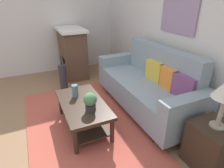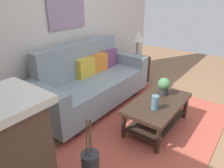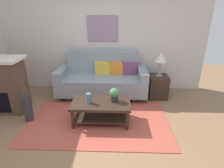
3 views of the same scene
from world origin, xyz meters
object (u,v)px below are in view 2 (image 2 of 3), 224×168
potted_plant_tabletop (164,86)px  table_lamp (138,37)px  throw_pillow_orange (98,62)px  framed_painting (67,9)px  couch (92,83)px  throw_pillow_mustard (85,67)px  coffee_table (158,109)px  tabletop_vase (155,102)px  throw_pillow_plum (110,58)px  side_table (136,70)px

potted_plant_tabletop → table_lamp: 1.56m
throw_pillow_orange → potted_plant_tabletop: throw_pillow_orange is taller
framed_painting → couch: bearing=-90.0°
throw_pillow_mustard → couch: bearing=-90.0°
couch → table_lamp: table_lamp is taller
couch → throw_pillow_mustard: size_ratio=5.97×
throw_pillow_orange → coffee_table: bearing=-101.0°
throw_pillow_mustard → coffee_table: (0.08, -1.31, -0.37)m
couch → tabletop_vase: couch is taller
throw_pillow_orange → potted_plant_tabletop: bearing=-90.2°
potted_plant_tabletop → framed_painting: 1.93m
throw_pillow_mustard → coffee_table: bearing=-86.6°
throw_pillow_mustard → potted_plant_tabletop: 1.31m
framed_painting → throw_pillow_plum: bearing=-27.2°
coffee_table → table_lamp: (1.30, 1.12, 0.68)m
framed_painting → potted_plant_tabletop: bearing=-78.5°
throw_pillow_orange → tabletop_vase: throw_pillow_orange is taller
throw_pillow_orange → table_lamp: (1.04, -0.19, 0.31)m
potted_plant_tabletop → side_table: potted_plant_tabletop is taller
throw_pillow_mustard → tabletop_vase: 1.37m
tabletop_vase → throw_pillow_orange: bearing=70.9°
tabletop_vase → throw_pillow_mustard: bearing=84.2°
throw_pillow_mustard → potted_plant_tabletop: throw_pillow_mustard is taller
throw_pillow_plum → tabletop_vase: (-0.80, -1.35, -0.15)m
throw_pillow_orange → framed_painting: (-0.33, 0.34, 0.91)m
throw_pillow_orange → tabletop_vase: (-0.47, -1.35, -0.15)m
throw_pillow_mustard → tabletop_vase: (-0.14, -1.35, -0.15)m
throw_pillow_orange → table_lamp: table_lamp is taller
coffee_table → potted_plant_tabletop: (0.25, 0.04, 0.26)m
throw_pillow_mustard → throw_pillow_plum: (0.66, 0.00, 0.00)m
tabletop_vase → side_table: (1.51, 1.17, -0.25)m
throw_pillow_mustard → throw_pillow_orange: same height
potted_plant_tabletop → table_lamp: (1.05, 1.08, 0.42)m
table_lamp → throw_pillow_mustard: bearing=172.2°
throw_pillow_mustard → table_lamp: 1.42m
coffee_table → framed_painting: framed_painting is taller
tabletop_vase → framed_painting: (0.14, 1.70, 1.07)m
side_table → framed_painting: bearing=158.9°
coffee_table → side_table: size_ratio=1.96×
throw_pillow_plum → coffee_table: 1.48m
table_lamp → throw_pillow_plum: bearing=165.1°
couch → throw_pillow_plum: couch is taller
throw_pillow_mustard → table_lamp: bearing=-7.8°
throw_pillow_plum → potted_plant_tabletop: bearing=-104.9°
throw_pillow_orange → table_lamp: size_ratio=0.63×
coffee_table → tabletop_vase: bearing=-168.0°
couch → table_lamp: 1.49m
coffee_table → tabletop_vase: (-0.21, -0.05, 0.21)m
side_table → table_lamp: bearing=0.0°
coffee_table → throw_pillow_plum: bearing=65.8°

